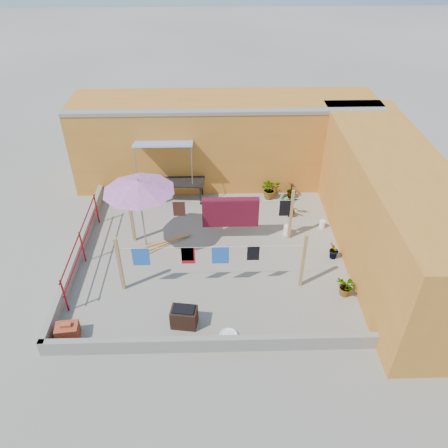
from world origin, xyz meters
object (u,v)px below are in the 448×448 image
(brick_stack, at_px, (68,331))
(plant_back_a, at_px, (270,189))
(patio_umbrella, at_px, (138,186))
(white_basin, at_px, (229,336))
(water_jug_b, at_px, (322,224))
(brazier, at_px, (184,317))
(green_hose, at_px, (288,199))
(outdoor_table, at_px, (181,182))
(water_jug_a, at_px, (287,230))

(brick_stack, distance_m, plant_back_a, 8.53)
(patio_umbrella, distance_m, plant_back_a, 5.40)
(white_basin, height_order, water_jug_b, water_jug_b)
(brick_stack, relative_size, plant_back_a, 0.77)
(patio_umbrella, relative_size, plant_back_a, 3.27)
(brazier, bearing_deg, green_hose, 58.65)
(patio_umbrella, bearing_deg, outdoor_table, 70.95)
(outdoor_table, height_order, water_jug_a, outdoor_table)
(green_hose, bearing_deg, water_jug_b, -63.07)
(patio_umbrella, height_order, plant_back_a, patio_umbrella)
(water_jug_a, xyz_separation_m, green_hose, (0.35, 2.07, -0.13))
(brick_stack, distance_m, water_jug_b, 8.53)
(patio_umbrella, xyz_separation_m, green_hose, (4.89, 2.65, -2.24))
(water_jug_b, bearing_deg, outdoor_table, 158.52)
(patio_umbrella, height_order, green_hose, patio_umbrella)
(brick_stack, height_order, plant_back_a, plant_back_a)
(plant_back_a, bearing_deg, patio_umbrella, -146.35)
(brazier, xyz_separation_m, water_jug_b, (4.42, 4.07, -0.15))
(green_hose, distance_m, plant_back_a, 0.77)
(water_jug_a, bearing_deg, brick_stack, -146.23)
(water_jug_a, bearing_deg, green_hose, 80.46)
(white_basin, xyz_separation_m, water_jug_b, (3.30, 4.51, 0.09))
(water_jug_b, height_order, plant_back_a, plant_back_a)
(water_jug_b, distance_m, plant_back_a, 2.46)
(water_jug_a, bearing_deg, plant_back_a, 98.29)
(white_basin, relative_size, water_jug_a, 1.25)
(brick_stack, bearing_deg, water_jug_b, 31.06)
(patio_umbrella, height_order, brazier, patio_umbrella)
(green_hose, bearing_deg, patio_umbrella, -151.51)
(outdoor_table, relative_size, white_basin, 3.65)
(brick_stack, xyz_separation_m, water_jug_a, (6.08, 4.06, -0.04))
(brazier, bearing_deg, outdoor_table, 93.64)
(brick_stack, bearing_deg, brazier, 6.47)
(patio_umbrella, height_order, water_jug_b, patio_umbrella)
(outdoor_table, bearing_deg, patio_umbrella, -109.05)
(patio_umbrella, relative_size, brick_stack, 4.25)
(water_jug_b, bearing_deg, water_jug_a, -164.66)
(brazier, height_order, white_basin, brazier)
(brick_stack, bearing_deg, plant_back_a, 47.56)
(white_basin, bearing_deg, outdoor_table, 103.23)
(water_jug_b, bearing_deg, white_basin, -126.17)
(plant_back_a, bearing_deg, outdoor_table, 180.00)
(patio_umbrella, height_order, water_jug_a, patio_umbrella)
(brazier, distance_m, plant_back_a, 6.62)
(brazier, height_order, water_jug_b, brazier)
(water_jug_b, bearing_deg, plant_back_a, 129.46)
(water_jug_b, bearing_deg, brick_stack, -148.94)
(brick_stack, xyz_separation_m, brazier, (2.89, 0.33, 0.08))
(patio_umbrella, bearing_deg, green_hose, 28.49)
(white_basin, xyz_separation_m, green_hose, (2.42, 6.25, -0.01))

